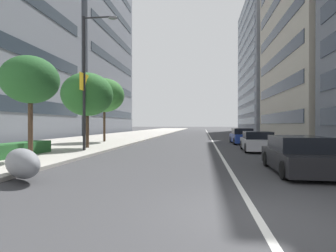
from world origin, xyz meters
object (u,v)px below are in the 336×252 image
Objects in this scene: car_lead_in_lane at (257,142)px; street_tree_mid_sidewalk at (30,80)px; car_far_down_avenue at (242,136)px; street_lamp_with_banners at (89,71)px; motorcycle_mid_row at (22,163)px; street_tree_near_plaza_corner at (87,95)px; street_tree_far_plaza at (104,95)px; car_following_behind at (298,155)px.

car_lead_in_lane is 0.89× the size of street_tree_mid_sidewalk.
car_far_down_avenue is 0.51× the size of street_lamp_with_banners.
street_tree_near_plaza_corner is (10.39, 2.45, 3.34)m from motorcycle_mid_row.
street_tree_far_plaza is (8.56, 2.18, -0.59)m from street_lamp_with_banners.
street_tree_mid_sidewalk is (1.31, 11.59, 3.24)m from car_following_behind.
car_far_down_avenue is at bearing -86.08° from street_tree_far_plaza.
street_tree_mid_sidewalk reaches higher than car_lead_in_lane.
car_lead_in_lane is at bearing -87.29° from street_tree_near_plaza_corner.
street_lamp_with_banners is 1.40× the size of street_tree_far_plaza.
street_tree_far_plaza is at bearing 67.25° from car_lead_in_lane.
motorcycle_mid_row is 9.86m from street_lamp_with_banners.
street_tree_mid_sidewalk is at bearing 85.43° from car_following_behind.
car_far_down_avenue is at bearing 2.76° from car_lead_in_lane.
street_tree_near_plaza_corner is at bearing 0.06° from street_tree_mid_sidewalk.
car_far_down_avenue is 13.63m from street_tree_far_plaza.
car_following_behind is 12.11m from street_tree_mid_sidewalk.
car_far_down_avenue is (15.32, -0.14, 0.03)m from car_following_behind.
street_tree_far_plaza is (6.74, 1.29, 0.68)m from street_tree_near_plaza_corner.
street_tree_near_plaza_corner is 0.87× the size of street_tree_far_plaza.
car_following_behind is at bearing 178.49° from car_far_down_avenue.
street_tree_near_plaza_corner is at bearing -169.21° from street_tree_far_plaza.
motorcycle_mid_row is 0.26× the size of street_lamp_with_banners.
street_lamp_with_banners is (-9.45, 10.84, 4.51)m from car_far_down_avenue.
car_following_behind is 13.02m from street_lamp_with_banners.
motorcycle_mid_row is at bearing 142.29° from car_lead_in_lane.
street_tree_mid_sidewalk is at bearing 168.96° from street_lamp_with_banners.
motorcycle_mid_row is at bearing 151.75° from car_far_down_avenue.
street_tree_mid_sidewalk reaches higher than car_far_down_avenue.
car_following_behind is 15.32m from car_far_down_avenue.
motorcycle_mid_row is 0.49× the size of car_following_behind.
car_lead_in_lane is (8.24, -0.15, -0.02)m from car_following_behind.
car_lead_in_lane is 0.51× the size of street_lamp_with_banners.
motorcycle_mid_row is 17.99m from street_tree_far_plaza.
street_tree_far_plaza reaches higher than car_far_down_avenue.
car_far_down_avenue is 0.82× the size of street_tree_near_plaza_corner.
car_far_down_avenue is (18.02, -9.29, 0.11)m from motorcycle_mid_row.
car_lead_in_lane is at bearing -92.90° from motorcycle_mid_row.
car_far_down_avenue is 18.56m from street_tree_mid_sidewalk.
street_tree_near_plaza_corner reaches higher than car_lead_in_lane.
street_tree_mid_sidewalk reaches higher than motorcycle_mid_row.
street_tree_mid_sidewalk is 0.92× the size of street_tree_near_plaza_corner.
street_tree_far_plaza is at bearing 14.31° from street_lamp_with_banners.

